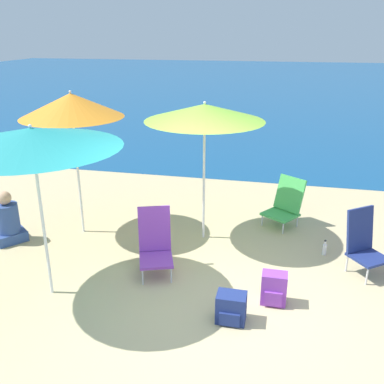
{
  "coord_description": "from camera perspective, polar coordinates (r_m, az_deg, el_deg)",
  "views": [
    {
      "loc": [
        0.58,
        -4.16,
        3.09
      ],
      "look_at": [
        -0.62,
        1.25,
        1.0
      ],
      "focal_mm": 40.0,
      "sensor_mm": 36.0,
      "label": 1
    }
  ],
  "objects": [
    {
      "name": "beach_umbrella_teal",
      "position": [
        5.06,
        -20.62,
        6.76
      ],
      "size": [
        2.01,
        2.01,
        2.14
      ],
      "color": "white",
      "rests_on": "ground"
    },
    {
      "name": "beach_umbrella_lime",
      "position": [
        6.25,
        1.69,
        10.52
      ],
      "size": [
        1.76,
        1.76,
        2.16
      ],
      "color": "white",
      "rests_on": "ground"
    },
    {
      "name": "person_seated_near",
      "position": [
        7.22,
        -23.32,
        -3.63
      ],
      "size": [
        0.57,
        0.58,
        0.83
      ],
      "rotation": [
        0.0,
        0.0,
        -0.67
      ],
      "color": "#334C8C",
      "rests_on": "ground"
    },
    {
      "name": "backpack_purple",
      "position": [
        5.35,
        10.86,
        -12.55
      ],
      "size": [
        0.3,
        0.23,
        0.4
      ],
      "color": "purple",
      "rests_on": "ground"
    },
    {
      "name": "sea_water",
      "position": [
        29.07,
        11.65,
        14.18
      ],
      "size": [
        60.0,
        40.0,
        0.01
      ],
      "color": "navy",
      "rests_on": "ground"
    },
    {
      "name": "backpack_navy",
      "position": [
        5.01,
        5.24,
        -15.14
      ],
      "size": [
        0.33,
        0.27,
        0.34
      ],
      "color": "navy",
      "rests_on": "ground"
    },
    {
      "name": "water_bottle",
      "position": [
        6.63,
        17.24,
        -7.27
      ],
      "size": [
        0.06,
        0.06,
        0.23
      ],
      "color": "silver",
      "rests_on": "ground"
    },
    {
      "name": "beach_chair_green",
      "position": [
        7.35,
        12.34,
        -1.5
      ],
      "size": [
        0.73,
        0.75,
        0.81
      ],
      "rotation": [
        0.0,
        0.0,
        -0.6
      ],
      "color": "silver",
      "rests_on": "ground"
    },
    {
      "name": "beach_chair_navy",
      "position": [
        6.22,
        21.91,
        -6.17
      ],
      "size": [
        0.64,
        0.65,
        0.89
      ],
      "rotation": [
        0.0,
        0.0,
        0.64
      ],
      "color": "silver",
      "rests_on": "ground"
    },
    {
      "name": "beach_chair_purple",
      "position": [
        5.83,
        -4.94,
        -6.74
      ],
      "size": [
        0.6,
        0.68,
        0.89
      ],
      "rotation": [
        0.0,
        0.0,
        0.34
      ],
      "color": "silver",
      "rests_on": "ground"
    },
    {
      "name": "ground_plane",
      "position": [
        5.22,
        3.81,
        -15.73
      ],
      "size": [
        60.0,
        60.0,
        0.0
      ],
      "primitive_type": "plane",
      "color": "#C6B284"
    },
    {
      "name": "beach_umbrella_orange",
      "position": [
        6.69,
        -15.78,
        11.04
      ],
      "size": [
        1.55,
        1.55,
        2.28
      ],
      "color": "white",
      "rests_on": "ground"
    }
  ]
}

